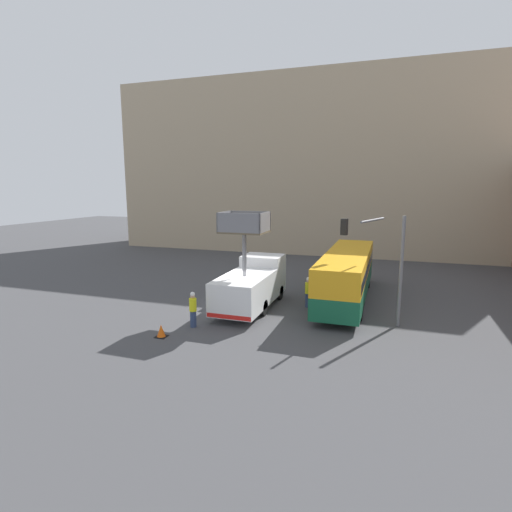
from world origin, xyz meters
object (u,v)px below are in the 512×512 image
(city_bus, at_px, (347,272))
(traffic_cone_near_truck, at_px, (161,331))
(road_worker_near_truck, at_px, (193,309))
(utility_truck, at_px, (252,283))
(traffic_light_pole, at_px, (379,250))
(road_worker_directing, at_px, (308,292))

(city_bus, height_order, traffic_cone_near_truck, city_bus)
(road_worker_near_truck, relative_size, traffic_cone_near_truck, 3.05)
(utility_truck, xyz_separation_m, city_bus, (5.24, 3.41, 0.31))
(city_bus, height_order, traffic_light_pole, traffic_light_pole)
(road_worker_directing, height_order, traffic_cone_near_truck, road_worker_directing)
(road_worker_directing, distance_m, traffic_cone_near_truck, 9.21)
(traffic_light_pole, xyz_separation_m, road_worker_directing, (-4.00, 1.38, -2.98))
(traffic_light_pole, xyz_separation_m, traffic_cone_near_truck, (-9.81, -5.74, -3.63))
(road_worker_near_truck, bearing_deg, utility_truck, -52.47)
(road_worker_near_truck, height_order, road_worker_directing, road_worker_near_truck)
(utility_truck, height_order, traffic_light_pole, utility_truck)
(traffic_light_pole, height_order, traffic_cone_near_truck, traffic_light_pole)
(city_bus, xyz_separation_m, traffic_cone_near_truck, (-7.83, -9.35, -1.55))
(road_worker_near_truck, bearing_deg, city_bus, -72.23)
(road_worker_near_truck, distance_m, road_worker_directing, 7.31)
(city_bus, relative_size, road_worker_directing, 6.51)
(road_worker_directing, bearing_deg, utility_truck, 3.93)
(traffic_cone_near_truck, bearing_deg, road_worker_near_truck, 64.90)
(city_bus, distance_m, traffic_light_pole, 4.61)
(road_worker_near_truck, distance_m, traffic_cone_near_truck, 2.06)
(traffic_light_pole, bearing_deg, road_worker_near_truck, -156.13)
(utility_truck, xyz_separation_m, traffic_cone_near_truck, (-2.60, -5.94, -1.24))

